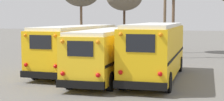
{
  "coord_description": "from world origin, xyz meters",
  "views": [
    {
      "loc": [
        6.41,
        -20.69,
        3.67
      ],
      "look_at": [
        0.0,
        -0.22,
        1.62
      ],
      "focal_mm": 55.0,
      "sensor_mm": 36.0,
      "label": 1
    }
  ],
  "objects_px": {
    "school_bus_2": "(156,49)",
    "utility_pole": "(165,14)",
    "school_bus_1": "(107,52)",
    "school_bus_0": "(78,46)"
  },
  "relations": [
    {
      "from": "school_bus_0",
      "to": "school_bus_2",
      "type": "bearing_deg",
      "value": -16.15
    },
    {
      "from": "school_bus_1",
      "to": "school_bus_0",
      "type": "bearing_deg",
      "value": 142.63
    },
    {
      "from": "school_bus_2",
      "to": "utility_pole",
      "type": "xyz_separation_m",
      "value": [
        -1.16,
        10.99,
        2.21
      ]
    },
    {
      "from": "school_bus_2",
      "to": "school_bus_0",
      "type": "bearing_deg",
      "value": 163.85
    },
    {
      "from": "school_bus_0",
      "to": "school_bus_2",
      "type": "relative_size",
      "value": 1.07
    },
    {
      "from": "utility_pole",
      "to": "school_bus_0",
      "type": "bearing_deg",
      "value": -115.8
    },
    {
      "from": "school_bus_1",
      "to": "utility_pole",
      "type": "relative_size",
      "value": 1.28
    },
    {
      "from": "school_bus_2",
      "to": "utility_pole",
      "type": "bearing_deg",
      "value": 96.0
    },
    {
      "from": "school_bus_0",
      "to": "school_bus_1",
      "type": "distance_m",
      "value": 3.57
    },
    {
      "from": "school_bus_2",
      "to": "school_bus_1",
      "type": "bearing_deg",
      "value": -169.53
    }
  ]
}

